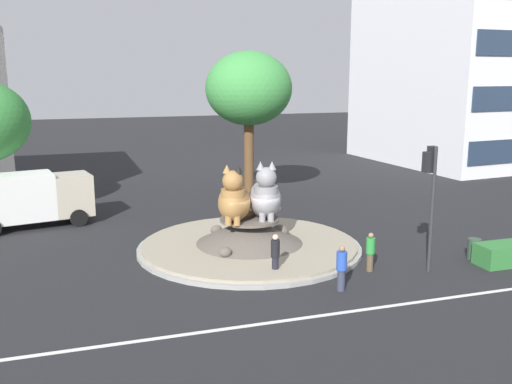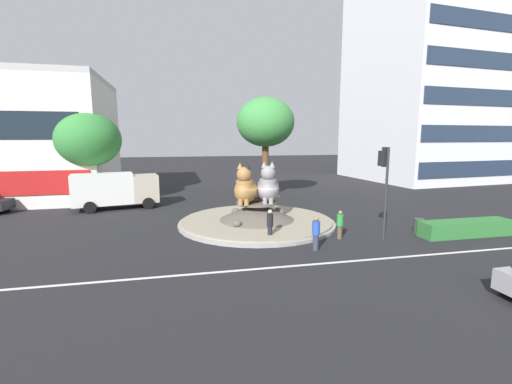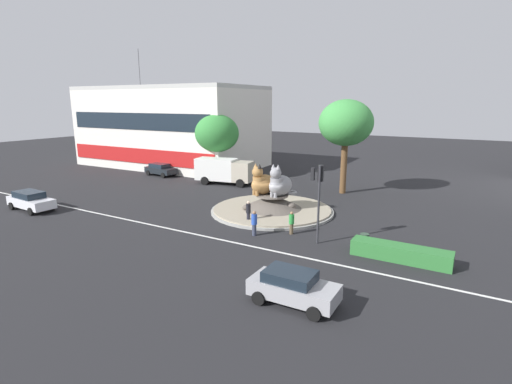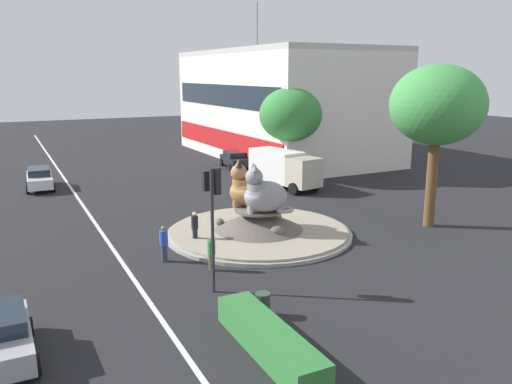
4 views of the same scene
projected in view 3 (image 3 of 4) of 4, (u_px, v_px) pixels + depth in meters
The scene contains 18 objects.
ground_plane at pixel (272, 212), 32.32m from camera, with size 160.00×160.00×0.00m, color black.
lane_centreline at pixel (218, 239), 25.83m from camera, with size 112.00×0.20×0.01m, color silver.
roundabout_island at pixel (272, 206), 32.20m from camera, with size 10.17×10.17×1.46m.
cat_statue_tabby at pixel (262, 183), 31.91m from camera, with size 2.42×2.70×2.62m.
cat_statue_grey at pixel (280, 184), 31.33m from camera, with size 2.08×2.63×2.67m.
traffic_light_mast at pixel (318, 187), 24.34m from camera, with size 0.71×0.59×5.11m.
shophouse_block at pixel (172, 126), 55.24m from camera, with size 25.42×13.96×16.45m.
clipped_hedge_strip at pixel (400, 253), 22.28m from camera, with size 5.53×1.20×0.90m, color #2D7033.
broadleaf_tree_behind_island at pixel (346, 123), 37.35m from camera, with size 5.25×5.25×9.20m.
second_tree_near_tower at pixel (217, 133), 44.41m from camera, with size 5.06×5.06×7.57m.
pedestrian_blue_shirt at pixel (254, 223), 26.32m from camera, with size 0.39×0.39×1.74m.
pedestrian_black_shirt at pixel (248, 211), 29.05m from camera, with size 0.35×0.35×1.72m.
pedestrian_green_shirt at pixel (292, 222), 26.65m from camera, with size 0.36×0.36×1.61m.
sedan_on_far_lane at pixel (161, 169), 47.87m from camera, with size 4.41×2.31×1.50m.
hatchback_near_shophouse at pixel (31, 200), 32.62m from camera, with size 4.75×2.19×1.58m.
parked_car_right at pixel (293, 287), 17.44m from camera, with size 4.03×2.00×1.55m.
delivery_box_truck at pixel (224, 170), 42.80m from camera, with size 6.64×3.40×2.82m.
litter_bin at pixel (364, 241), 24.26m from camera, with size 0.56×0.56×0.90m.
Camera 3 is at (14.51, -27.54, 8.95)m, focal length 27.15 mm.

